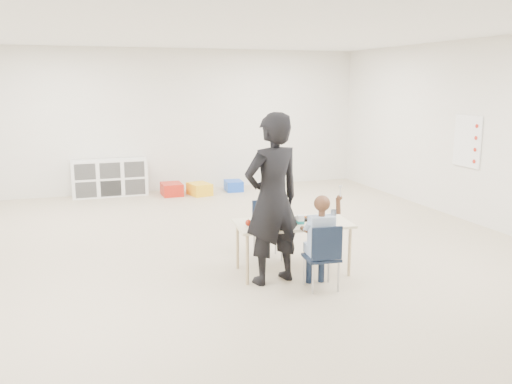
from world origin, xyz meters
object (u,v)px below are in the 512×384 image
object	(u,v)px
chair_near	(321,256)
table	(292,247)
cubby_shelf	(110,178)
child	(322,237)
adult	(272,199)

from	to	relation	value
chair_near	table	bearing A→B (deg)	105.40
chair_near	cubby_shelf	xyz separation A→B (m)	(-1.77, 5.63, -0.01)
table	chair_near	world-z (taller)	chair_near
table	child	distance (m)	0.62
child	cubby_shelf	distance (m)	5.91
cubby_shelf	adult	bearing A→B (deg)	-75.72
child	table	bearing A→B (deg)	105.40
child	cubby_shelf	world-z (taller)	child
chair_near	child	bearing A→B (deg)	0.00
cubby_shelf	child	bearing A→B (deg)	-72.58
adult	cubby_shelf	bearing A→B (deg)	-89.19
chair_near	adult	xyz separation A→B (m)	(-0.42, 0.35, 0.57)
child	cubby_shelf	bearing A→B (deg)	112.91
cubby_shelf	chair_near	bearing A→B (deg)	-72.58
table	chair_near	xyz separation A→B (m)	(0.10, -0.56, 0.06)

